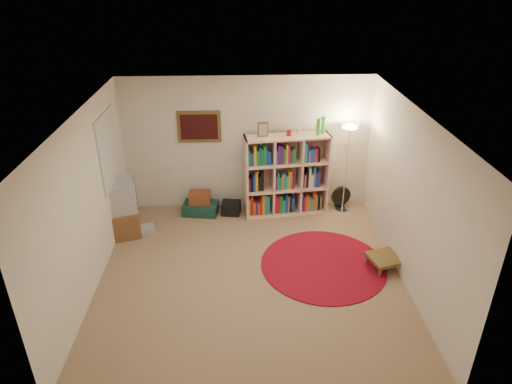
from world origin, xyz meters
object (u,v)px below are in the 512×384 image
bookshelf (285,176)px  suitcase (201,208)px  tv_stand (123,208)px  floor_fan (341,197)px  side_table (384,259)px  floor_lamp (349,140)px

bookshelf → suitcase: bearing=173.5°
tv_stand → suitcase: size_ratio=1.41×
floor_fan → suitcase: size_ratio=0.63×
floor_fan → side_table: bearing=-101.7°
bookshelf → floor_lamp: (1.12, 0.01, 0.68)m
suitcase → floor_fan: bearing=10.9°
bookshelf → suitcase: 1.69m
floor_fan → floor_lamp: bearing=-99.5°
floor_lamp → tv_stand: floor_lamp is taller
floor_lamp → suitcase: 2.98m
tv_stand → suitcase: bearing=7.3°
tv_stand → suitcase: tv_stand is taller
floor_lamp → floor_fan: size_ratio=3.95×
floor_fan → bookshelf: bearing=166.5°
floor_lamp → suitcase: bearing=-179.6°
suitcase → floor_lamp: bearing=8.7°
tv_stand → bookshelf: bearing=-6.1°
floor_lamp → tv_stand: (-3.95, -0.64, -0.95)m
suitcase → tv_stand: bearing=-145.8°
floor_lamp → tv_stand: size_ratio=1.76×
floor_fan → side_table: size_ratio=0.77×
bookshelf → tv_stand: bookshelf is taller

